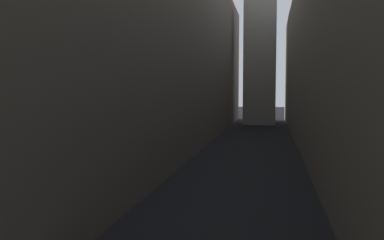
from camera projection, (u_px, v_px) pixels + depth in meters
The scene contains 3 objects.
ground_plane at pixel (249, 152), 46.66m from camera, with size 264.00×264.00×0.00m, color black.
building_block_left at pixel (145, 44), 50.10m from camera, with size 14.20×108.00×24.93m, color #60594F.
building_block_right at pixel (372, 54), 45.42m from camera, with size 15.09×108.00×21.76m, color #756B5B.
Camera 1 is at (2.44, 1.34, 6.88)m, focal length 39.19 mm.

